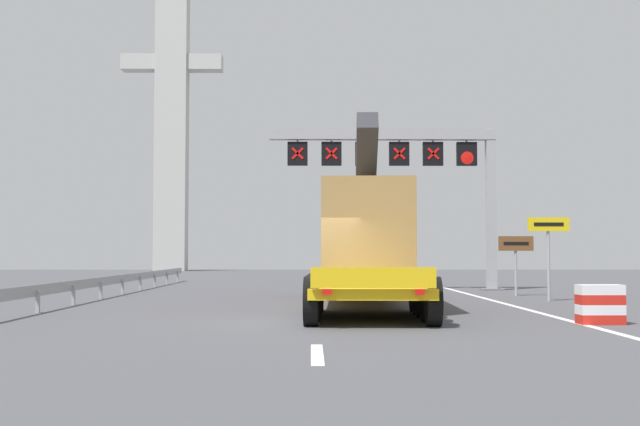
# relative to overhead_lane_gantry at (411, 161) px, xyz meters

# --- Properties ---
(ground) EXTENTS (112.00, 112.00, 0.00)m
(ground) POSITION_rel_overhead_lane_gantry_xyz_m (-4.39, -15.25, -5.58)
(ground) COLOR #4C4C51
(lane_markings) EXTENTS (0.20, 60.69, 0.01)m
(lane_markings) POSITION_rel_overhead_lane_gantry_xyz_m (-4.25, 7.79, -5.58)
(lane_markings) COLOR silver
(lane_markings) RESTS_ON ground
(edge_line_right) EXTENTS (0.20, 63.00, 0.01)m
(edge_line_right) POSITION_rel_overhead_lane_gantry_xyz_m (1.81, -3.25, -5.58)
(edge_line_right) COLOR silver
(edge_line_right) RESTS_ON ground
(overhead_lane_gantry) EXTENTS (10.08, 0.90, 7.28)m
(overhead_lane_gantry) POSITION_rel_overhead_lane_gantry_xyz_m (0.00, 0.00, 0.00)
(overhead_lane_gantry) COLOR #9EA0A5
(overhead_lane_gantry) RESTS_ON ground
(heavy_haul_truck_yellow) EXTENTS (3.53, 14.15, 5.30)m
(heavy_haul_truck_yellow) POSITION_rel_overhead_lane_gantry_xyz_m (-2.69, -9.08, -3.59)
(heavy_haul_truck_yellow) COLOR yellow
(heavy_haul_truck_yellow) RESTS_ON ground
(exit_sign_yellow) EXTENTS (1.38, 0.15, 2.81)m
(exit_sign_yellow) POSITION_rel_overhead_lane_gantry_xyz_m (3.62, -7.65, -3.49)
(exit_sign_yellow) COLOR #9EA0A5
(exit_sign_yellow) RESTS_ON ground
(tourist_info_sign_brown) EXTENTS (1.31, 0.15, 2.24)m
(tourist_info_sign_brown) POSITION_rel_overhead_lane_gantry_xyz_m (3.34, -4.49, -3.90)
(tourist_info_sign_brown) COLOR #9EA0A5
(tourist_info_sign_brown) RESTS_ON ground
(crash_barrier_striped) EXTENTS (1.01, 0.52, 0.90)m
(crash_barrier_striped) POSITION_rel_overhead_lane_gantry_xyz_m (2.23, -16.04, -5.13)
(crash_barrier_striped) COLOR red
(crash_barrier_striped) RESTS_ON ground
(guardrail_left) EXTENTS (0.13, 28.71, 0.76)m
(guardrail_left) POSITION_rel_overhead_lane_gantry_xyz_m (-11.80, -2.90, -5.02)
(guardrail_left) COLOR #999EA3
(guardrail_left) RESTS_ON ground
(bridge_pylon_distant) EXTENTS (9.00, 2.00, 30.13)m
(bridge_pylon_distant) POSITION_rel_overhead_lane_gantry_xyz_m (-16.86, 36.29, 9.87)
(bridge_pylon_distant) COLOR #B7B7B2
(bridge_pylon_distant) RESTS_ON ground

